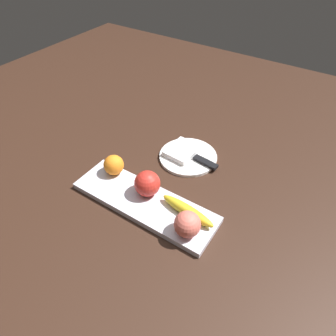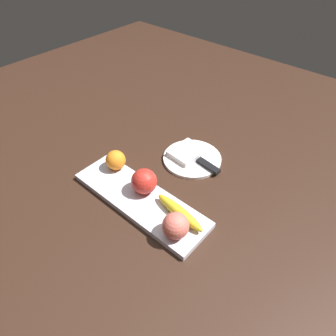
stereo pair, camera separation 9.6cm
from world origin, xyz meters
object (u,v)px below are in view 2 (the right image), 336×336
at_px(banana, 179,212).
at_px(dinner_plate, 192,159).
at_px(fruit_tray, 140,199).
at_px(apple, 143,182).
at_px(knife, 205,164).
at_px(orange_near_apple, 116,160).
at_px(peach, 176,226).
at_px(folded_napkin, 187,152).

height_order(banana, dinner_plate, banana).
xyz_separation_m(fruit_tray, apple, (0.01, -0.03, 0.05)).
xyz_separation_m(dinner_plate, knife, (-0.06, 0.00, 0.01)).
height_order(apple, dinner_plate, apple).
distance_m(orange_near_apple, peach, 0.33).
distance_m(fruit_tray, apple, 0.06).
height_order(orange_near_apple, knife, orange_near_apple).
bearing_deg(orange_near_apple, knife, -134.38).
height_order(banana, folded_napkin, banana).
relative_size(orange_near_apple, peach, 0.90).
xyz_separation_m(banana, orange_near_apple, (0.29, -0.02, 0.02)).
distance_m(apple, folded_napkin, 0.24).
relative_size(dinner_plate, knife, 1.12).
height_order(orange_near_apple, folded_napkin, orange_near_apple).
height_order(fruit_tray, apple, apple).
bearing_deg(apple, orange_near_apple, -6.59).
bearing_deg(banana, fruit_tray, -163.69).
distance_m(fruit_tray, orange_near_apple, 0.16).
relative_size(apple, peach, 1.09).
bearing_deg(apple, banana, 178.84).
xyz_separation_m(apple, folded_napkin, (0.02, -0.23, -0.04)).
bearing_deg(banana, orange_near_apple, -177.60).
relative_size(fruit_tray, apple, 5.77).
height_order(fruit_tray, folded_napkin, folded_napkin).
height_order(apple, knife, apple).
bearing_deg(fruit_tray, dinner_plate, -90.00).
bearing_deg(dinner_plate, apple, 87.92).
height_order(orange_near_apple, peach, peach).
distance_m(banana, peach, 0.07).
bearing_deg(peach, folded_napkin, -56.46).
bearing_deg(folded_napkin, dinner_plate, 180.00).
bearing_deg(dinner_plate, folded_napkin, 0.00).
distance_m(peach, folded_napkin, 0.35).
height_order(fruit_tray, orange_near_apple, orange_near_apple).
bearing_deg(knife, apple, 80.61).
xyz_separation_m(apple, banana, (-0.14, 0.00, -0.02)).
height_order(fruit_tray, banana, banana).
relative_size(peach, knife, 0.40).
height_order(apple, orange_near_apple, apple).
bearing_deg(peach, knife, -68.90).
distance_m(peach, knife, 0.31).
xyz_separation_m(apple, knife, (-0.06, -0.23, -0.04)).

